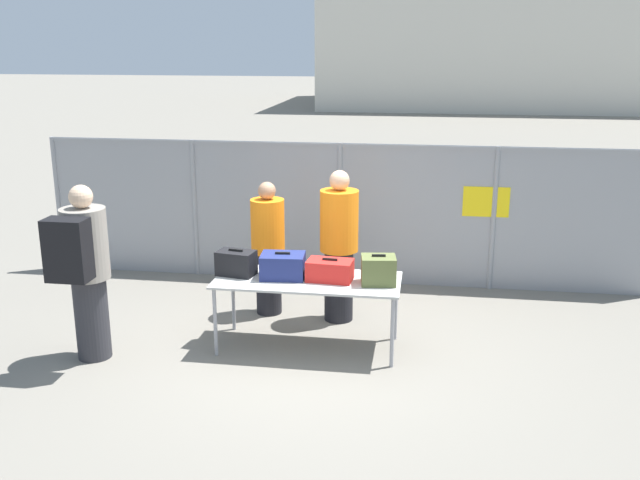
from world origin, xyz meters
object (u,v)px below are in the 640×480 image
at_px(suitcase_red, 330,270).
at_px(security_worker_near, 339,244).
at_px(inspection_table, 308,284).
at_px(utility_trailer, 475,214).
at_px(traveler_hooded, 84,267).
at_px(suitcase_olive, 378,270).
at_px(suitcase_navy, 283,266).
at_px(suitcase_black, 236,263).
at_px(security_worker_far, 268,247).

height_order(suitcase_red, security_worker_near, security_worker_near).
xyz_separation_m(inspection_table, utility_trailer, (2.06, 5.05, -0.36)).
relative_size(inspection_table, utility_trailer, 0.46).
bearing_deg(traveler_hooded, suitcase_olive, 15.81).
bearing_deg(suitcase_navy, traveler_hooded, -160.77).
bearing_deg(suitcase_olive, security_worker_near, 120.72).
distance_m(inspection_table, security_worker_near, 0.91).
relative_size(suitcase_black, suitcase_navy, 0.90).
relative_size(suitcase_black, utility_trailer, 0.10).
xyz_separation_m(suitcase_navy, security_worker_near, (0.50, 0.84, 0.02)).
distance_m(security_worker_near, security_worker_far, 0.88).
distance_m(suitcase_black, security_worker_near, 1.31).
bearing_deg(security_worker_near, suitcase_navy, 66.62).
relative_size(inspection_table, suitcase_navy, 4.06).
relative_size(suitcase_red, security_worker_far, 0.30).
bearing_deg(suitcase_black, traveler_hooded, -153.93).
xyz_separation_m(inspection_table, security_worker_near, (0.23, 0.85, 0.21)).
relative_size(inspection_table, suitcase_olive, 5.07).
distance_m(suitcase_navy, security_worker_near, 0.97).
bearing_deg(security_worker_far, utility_trailer, -138.86).
distance_m(suitcase_red, suitcase_olive, 0.52).
bearing_deg(suitcase_navy, suitcase_red, -1.44).
relative_size(inspection_table, traveler_hooded, 1.07).
height_order(suitcase_black, suitcase_red, suitcase_black).
bearing_deg(suitcase_red, suitcase_olive, -3.76).
height_order(inspection_table, security_worker_far, security_worker_far).
relative_size(traveler_hooded, security_worker_near, 1.02).
bearing_deg(security_worker_near, suitcase_red, 98.21).
height_order(suitcase_olive, security_worker_far, security_worker_far).
relative_size(suitcase_black, traveler_hooded, 0.24).
bearing_deg(traveler_hooded, utility_trailer, 57.19).
distance_m(suitcase_olive, utility_trailer, 5.28).
distance_m(suitcase_olive, traveler_hooded, 3.01).
relative_size(suitcase_navy, security_worker_near, 0.27).
distance_m(inspection_table, suitcase_olive, 0.78).
bearing_deg(utility_trailer, security_worker_near, -113.54).
xyz_separation_m(suitcase_navy, traveler_hooded, (-1.92, -0.67, 0.11)).
height_order(suitcase_olive, utility_trailer, suitcase_olive).
height_order(suitcase_olive, security_worker_near, security_worker_near).
distance_m(suitcase_black, utility_trailer, 5.80).
bearing_deg(suitcase_red, suitcase_black, 178.39).
xyz_separation_m(inspection_table, security_worker_far, (-0.64, 0.95, 0.12)).
height_order(suitcase_red, suitcase_olive, suitcase_olive).
relative_size(inspection_table, suitcase_black, 4.50).
height_order(suitcase_olive, traveler_hooded, traveler_hooded).
bearing_deg(security_worker_near, suitcase_olive, 128.29).
bearing_deg(security_worker_far, suitcase_olive, 129.58).
xyz_separation_m(traveler_hooded, security_worker_far, (1.55, 1.59, -0.17)).
bearing_deg(traveler_hooded, suitcase_navy, 23.10).
height_order(inspection_table, suitcase_olive, suitcase_olive).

